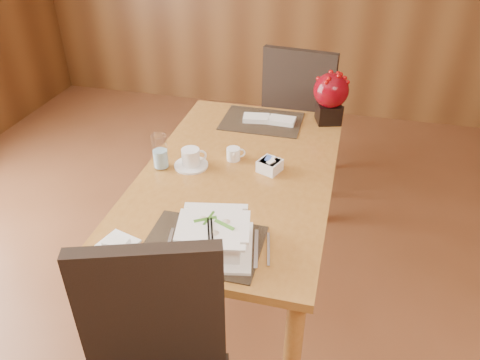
% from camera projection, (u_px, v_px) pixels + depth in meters
% --- Properties ---
extents(dining_table, '(0.90, 1.50, 0.75)m').
position_uv_depth(dining_table, '(238.00, 188.00, 2.30)').
color(dining_table, '#A86D2E').
rests_on(dining_table, ground).
extents(placemat_near, '(0.45, 0.33, 0.01)m').
position_uv_depth(placemat_near, '(203.00, 244.00, 1.80)').
color(placemat_near, black).
rests_on(placemat_near, dining_table).
extents(placemat_far, '(0.45, 0.33, 0.01)m').
position_uv_depth(placemat_far, '(262.00, 121.00, 2.69)').
color(placemat_far, black).
rests_on(placemat_far, dining_table).
extents(soup_setting, '(0.34, 0.34, 0.12)m').
position_uv_depth(soup_setting, '(214.00, 237.00, 1.75)').
color(soup_setting, white).
rests_on(soup_setting, dining_table).
extents(coffee_cup, '(0.17, 0.17, 0.09)m').
position_uv_depth(coffee_cup, '(191.00, 159.00, 2.26)').
color(coffee_cup, white).
rests_on(coffee_cup, dining_table).
extents(water_glass, '(0.09, 0.09, 0.17)m').
position_uv_depth(water_glass, '(160.00, 152.00, 2.22)').
color(water_glass, white).
rests_on(water_glass, dining_table).
extents(creamer_jug, '(0.11, 0.11, 0.06)m').
position_uv_depth(creamer_jug, '(233.00, 154.00, 2.32)').
color(creamer_jug, white).
rests_on(creamer_jug, dining_table).
extents(sugar_caddy, '(0.13, 0.13, 0.06)m').
position_uv_depth(sugar_caddy, '(270.00, 166.00, 2.23)').
color(sugar_caddy, white).
rests_on(sugar_caddy, dining_table).
extents(berry_decor, '(0.20, 0.20, 0.29)m').
position_uv_depth(berry_decor, '(331.00, 95.00, 2.60)').
color(berry_decor, black).
rests_on(berry_decor, dining_table).
extents(napkins_far, '(0.30, 0.12, 0.03)m').
position_uv_depth(napkins_far, '(271.00, 119.00, 2.67)').
color(napkins_far, white).
rests_on(napkins_far, dining_table).
extents(bread_plate, '(0.17, 0.17, 0.01)m').
position_uv_depth(bread_plate, '(117.00, 245.00, 1.79)').
color(bread_plate, white).
rests_on(bread_plate, dining_table).
extents(far_chair, '(0.54, 0.55, 1.05)m').
position_uv_depth(far_chair, '(301.00, 111.00, 3.18)').
color(far_chair, black).
rests_on(far_chair, ground).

